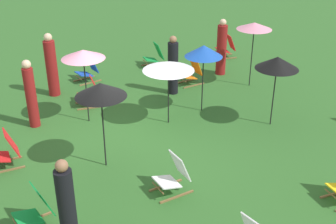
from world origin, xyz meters
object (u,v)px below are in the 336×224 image
object	(u,v)px
deckchair_11	(174,175)
person_4	(52,66)
deckchair_2	(88,70)
umbrella_0	(83,54)
umbrella_4	(204,51)
person_0	(31,95)
deckchair_10	(192,72)
deckchair_7	(6,151)
deckchair_6	(155,56)
deckchair_12	(227,47)
umbrella_5	(277,63)
umbrella_3	(168,66)
person_1	(222,49)
umbrella_1	(101,90)
deckchair_3	(91,93)
umbrella_2	(254,26)
deckchair_8	(36,210)
person_3	(173,67)

from	to	relation	value
deckchair_11	person_4	bearing A→B (deg)	-174.33
deckchair_2	umbrella_0	distance (m)	3.19
person_4	umbrella_4	bearing A→B (deg)	45.89
person_0	deckchair_10	bearing A→B (deg)	-76.22
deckchair_7	umbrella_4	world-z (taller)	umbrella_4
umbrella_4	deckchair_6	bearing A→B (deg)	175.37
deckchair_12	deckchair_7	bearing A→B (deg)	-52.35
deckchair_6	umbrella_4	distance (m)	3.98
deckchair_7	person_0	xyz separation A→B (m)	(-1.64, 0.90, 0.49)
umbrella_5	person_4	bearing A→B (deg)	-133.63
deckchair_11	deckchair_10	bearing A→B (deg)	143.01
deckchair_6	umbrella_3	distance (m)	4.40
umbrella_3	deckchair_6	bearing A→B (deg)	160.08
deckchair_2	umbrella_3	xyz separation A→B (m)	(3.71, 1.02, 1.19)
deckchair_2	person_1	world-z (taller)	person_1
deckchair_7	person_4	bearing A→B (deg)	153.13
deckchair_2	deckchair_6	size ratio (longest dim) A/B	1.00
deckchair_7	person_0	world-z (taller)	person_0
umbrella_3	umbrella_4	size ratio (longest dim) A/B	0.90
deckchair_6	deckchair_10	world-z (taller)	same
umbrella_0	person_1	distance (m)	5.22
umbrella_1	deckchair_3	bearing A→B (deg)	168.28
deckchair_11	umbrella_2	distance (m)	6.17
deckchair_7	person_4	world-z (taller)	person_4
deckchair_10	umbrella_4	bearing A→B (deg)	-25.10
deckchair_3	person_4	world-z (taller)	person_4
umbrella_1	umbrella_4	bearing A→B (deg)	113.98
deckchair_12	umbrella_4	size ratio (longest dim) A/B	0.45
deckchair_10	deckchair_12	size ratio (longest dim) A/B	0.99
deckchair_2	umbrella_3	bearing A→B (deg)	4.40
deckchair_3	person_0	distance (m)	1.83
deckchair_3	deckchair_10	bearing A→B (deg)	101.39
deckchair_8	deckchair_7	bearing A→B (deg)	175.62
deckchair_12	person_4	distance (m)	6.52
person_1	person_0	bearing A→B (deg)	-154.26
person_1	person_3	world-z (taller)	person_1
deckchair_10	person_1	size ratio (longest dim) A/B	0.45
umbrella_3	umbrella_0	bearing A→B (deg)	-118.46
deckchair_10	umbrella_5	world-z (taller)	umbrella_5
deckchair_7	person_1	world-z (taller)	person_1
umbrella_4	person_3	distance (m)	1.68
deckchair_3	deckchair_10	world-z (taller)	same
deckchair_7	person_4	size ratio (longest dim) A/B	0.44
umbrella_3	person_1	bearing A→B (deg)	127.55
deckchair_11	umbrella_1	bearing A→B (deg)	-153.13
deckchair_8	person_3	xyz separation A→B (m)	(-4.25, 4.83, 0.46)
deckchair_6	umbrella_2	world-z (taller)	umbrella_2
umbrella_0	person_1	world-z (taller)	umbrella_0
person_3	person_0	bearing A→B (deg)	85.06
deckchair_7	umbrella_0	distance (m)	2.95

